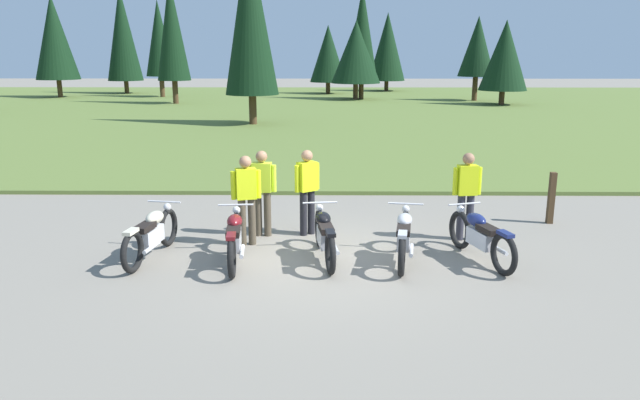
{
  "coord_description": "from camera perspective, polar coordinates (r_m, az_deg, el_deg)",
  "views": [
    {
      "loc": [
        0.1,
        -9.75,
        3.49
      ],
      "look_at": [
        0.0,
        0.6,
        0.9
      ],
      "focal_mm": 33.46,
      "sensor_mm": 36.0,
      "label": 1
    }
  ],
  "objects": [
    {
      "name": "motorcycle_navy",
      "position": [
        10.5,
        15.1,
        -3.35
      ],
      "size": [
        0.83,
        2.04,
        0.88
      ],
      "color": "black",
      "rests_on": "ground"
    },
    {
      "name": "ground_plane",
      "position": [
        10.35,
        -0.03,
        -5.65
      ],
      "size": [
        140.0,
        140.0,
        0.0
      ],
      "primitive_type": "plane",
      "color": "gray"
    },
    {
      "name": "motorcycle_silver",
      "position": [
        10.23,
        8.03,
        -3.46
      ],
      "size": [
        0.63,
        2.09,
        0.88
      ],
      "color": "black",
      "rests_on": "ground"
    },
    {
      "name": "motorcycle_maroon",
      "position": [
        10.15,
        -8.17,
        -3.59
      ],
      "size": [
        0.62,
        2.1,
        0.88
      ],
      "color": "black",
      "rests_on": "ground"
    },
    {
      "name": "rider_checking_bike",
      "position": [
        11.44,
        -5.54,
        1.15
      ],
      "size": [
        0.55,
        0.24,
        1.67
      ],
      "color": "#4C4233",
      "rests_on": "ground"
    },
    {
      "name": "rider_with_back_turned",
      "position": [
        10.92,
        -7.06,
        0.48
      ],
      "size": [
        0.53,
        0.31,
        1.67
      ],
      "color": "#4C4233",
      "rests_on": "ground"
    },
    {
      "name": "grass_moorland",
      "position": [
        36.61,
        0.41,
        8.65
      ],
      "size": [
        80.0,
        44.0,
        0.1
      ],
      "primitive_type": "cube",
      "color": "#5B7033",
      "rests_on": "ground"
    },
    {
      "name": "forest_treeline",
      "position": [
        43.29,
        -7.69,
        14.94
      ],
      "size": [
        36.21,
        27.48,
        8.86
      ],
      "color": "#47331E",
      "rests_on": "ground"
    },
    {
      "name": "motorcycle_cream",
      "position": [
        10.67,
        -15.81,
        -3.12
      ],
      "size": [
        0.62,
        2.09,
        0.88
      ],
      "color": "black",
      "rests_on": "ground"
    },
    {
      "name": "trail_marker_post",
      "position": [
        13.21,
        21.25,
        0.18
      ],
      "size": [
        0.12,
        0.12,
        1.08
      ],
      "primitive_type": "cube",
      "color": "#47331E",
      "rests_on": "ground"
    },
    {
      "name": "rider_near_row_end",
      "position": [
        11.47,
        13.85,
        0.84
      ],
      "size": [
        0.55,
        0.26,
        1.67
      ],
      "color": "#2D2D38",
      "rests_on": "ground"
    },
    {
      "name": "rider_in_hivis_vest",
      "position": [
        11.46,
        -1.23,
        1.23
      ],
      "size": [
        0.46,
        0.39,
        1.67
      ],
      "color": "black",
      "rests_on": "ground"
    },
    {
      "name": "motorcycle_black",
      "position": [
        10.2,
        0.44,
        -3.35
      ],
      "size": [
        0.64,
        2.09,
        0.88
      ],
      "color": "black",
      "rests_on": "ground"
    }
  ]
}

